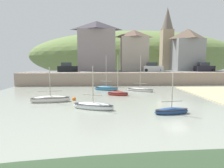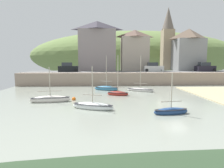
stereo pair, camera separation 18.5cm
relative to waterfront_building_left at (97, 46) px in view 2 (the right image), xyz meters
name	(u,v)px [view 2 (the right image)]	position (x,y,z in m)	size (l,w,h in m)	color
quay_seawall	(142,78)	(9.10, -7.70, -6.77)	(48.00, 9.40, 2.40)	gray
hillside_backdrop	(136,56)	(14.03, 30.00, -1.69)	(80.00, 44.00, 18.41)	olive
waterfront_building_left	(97,46)	(0.00, 0.00, 0.00)	(8.64, 4.83, 11.29)	gray
waterfront_building_centre	(135,50)	(8.69, 0.00, -0.96)	(6.47, 4.57, 9.38)	#A59889
waterfront_building_right	(188,49)	(21.49, 0.00, -0.76)	(6.68, 5.47, 9.75)	gray
church_with_spire	(168,38)	(17.76, 4.00, 2.34)	(3.00, 3.00, 15.64)	tan
sailboat_far_left	(171,111)	(7.39, -28.77, -7.88)	(3.34, 1.48, 3.80)	navy
sailboat_white_hull	(50,99)	(-4.69, -23.30, -7.83)	(4.64, 1.72, 4.20)	silver
motorboat_with_cabin	(93,106)	(0.33, -26.75, -7.85)	(4.40, 2.55, 4.39)	white
sailboat_nearest_shore	(106,88)	(1.86, -14.60, -7.84)	(4.22, 2.65, 5.70)	teal
fishing_boat_green	(118,93)	(3.35, -19.31, -7.87)	(3.15, 2.03, 5.60)	maroon
sailboat_blue_trim	(140,90)	(7.05, -16.15, -7.88)	(4.19, 2.86, 5.65)	silver
parked_car_near_slipway	(68,68)	(-6.02, -4.50, -4.93)	(4.25, 2.11, 1.95)	black
parked_car_by_wall	(153,68)	(12.06, -4.50, -4.93)	(4.17, 1.87, 1.95)	#B7BAB7
parked_car_end_of_row	(205,68)	(23.35, -4.50, -4.93)	(4.23, 2.05, 1.95)	black
mooring_buoy	(74,99)	(-2.17, -22.36, -7.99)	(0.47, 0.47, 0.47)	orange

